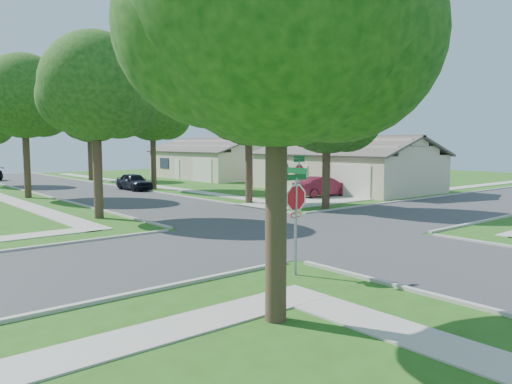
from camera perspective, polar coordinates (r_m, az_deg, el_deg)
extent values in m
plane|color=#285016|center=(20.56, 4.77, -4.62)|extent=(100.00, 100.00, 0.00)
cube|color=#333335|center=(20.56, 4.77, -4.61)|extent=(7.00, 100.00, 0.02)
cube|color=#9E9B91|center=(45.38, -13.01, 0.88)|extent=(1.20, 40.00, 0.04)
cube|color=#9E9B91|center=(31.06, 6.00, -1.12)|extent=(8.80, 3.60, 0.05)
cube|color=gray|center=(13.79, 4.54, -3.99)|extent=(0.06, 0.06, 2.70)
cylinder|color=white|center=(13.67, 4.57, -0.68)|extent=(1.05, 0.02, 1.05)
cylinder|color=red|center=(13.67, 4.57, -0.68)|extent=(0.90, 0.03, 0.90)
cube|color=red|center=(13.73, 4.56, -2.63)|extent=(0.34, 0.03, 0.12)
cube|color=white|center=(13.73, 4.56, -2.63)|extent=(0.30, 0.03, 0.08)
cube|color=#0C5426|center=(13.62, 4.59, 1.70)|extent=(0.80, 0.02, 0.16)
cube|color=#0C5426|center=(13.61, 4.60, 2.46)|extent=(0.02, 0.80, 0.16)
cube|color=gray|center=(26.98, 4.93, 0.70)|extent=(0.06, 0.06, 2.70)
cylinder|color=white|center=(26.93, 4.94, 2.40)|extent=(1.05, 0.02, 1.05)
cylinder|color=red|center=(26.93, 4.94, 2.40)|extent=(0.90, 0.03, 0.90)
cube|color=red|center=(26.96, 4.93, 1.40)|extent=(0.34, 0.03, 0.12)
cube|color=white|center=(26.96, 4.93, 1.40)|extent=(0.30, 0.03, 0.08)
cube|color=#0C5426|center=(26.90, 4.95, 3.61)|extent=(0.80, 0.02, 0.16)
cube|color=#0C5426|center=(26.90, 4.95, 4.00)|extent=(0.02, 0.80, 0.16)
cylinder|color=#38281C|center=(30.14, -0.82, 2.43)|extent=(0.44, 0.44, 3.95)
sphere|color=#0F3B0E|center=(30.18, -0.83, 9.85)|extent=(4.80, 4.80, 4.80)
sphere|color=#0F3B0E|center=(30.31, 1.00, 8.70)|extent=(3.46, 3.46, 3.46)
sphere|color=#0F3B0E|center=(30.18, -2.63, 8.93)|extent=(3.26, 3.26, 3.26)
cylinder|color=#38281C|center=(40.18, -11.64, 3.35)|extent=(0.44, 0.44, 4.30)
sphere|color=#0F3B0E|center=(40.25, -11.77, 9.57)|extent=(5.40, 5.40, 5.40)
sphere|color=#0F3B0E|center=(40.19, -10.18, 8.65)|extent=(3.89, 3.89, 3.89)
sphere|color=#0F3B0E|center=(40.45, -13.23, 8.76)|extent=(3.67, 3.67, 3.67)
cylinder|color=#38281C|center=(52.01, -18.42, 3.61)|extent=(0.44, 0.44, 4.20)
sphere|color=#0F3B0E|center=(52.05, -18.56, 8.15)|extent=(5.00, 5.00, 5.00)
sphere|color=#0F3B0E|center=(51.88, -17.43, 7.51)|extent=(3.60, 3.60, 3.60)
sphere|color=#0F3B0E|center=(52.34, -19.57, 7.56)|extent=(3.40, 3.40, 3.40)
cylinder|color=#38281C|center=(25.32, -17.62, 1.90)|extent=(0.44, 0.44, 4.25)
sphere|color=#0F3B0E|center=(25.43, -17.91, 11.49)|extent=(5.20, 5.20, 5.20)
sphere|color=#0F3B0E|center=(25.25, -15.47, 10.12)|extent=(3.74, 3.74, 3.74)
sphere|color=#0F3B0E|center=(25.70, -20.06, 10.19)|extent=(3.54, 3.54, 3.54)
cylinder|color=#38281C|center=(36.71, -24.71, 2.87)|extent=(0.44, 0.44, 4.44)
sphere|color=#0F3B0E|center=(36.81, -25.01, 9.94)|extent=(5.60, 5.60, 5.60)
sphere|color=#0F3B0E|center=(36.49, -23.23, 8.95)|extent=(4.03, 4.03, 4.03)
sphere|color=#0F3B0E|center=(37.24, -26.51, 8.96)|extent=(3.81, 3.81, 3.81)
cylinder|color=#38281C|center=(10.13, 2.29, -3.62)|extent=(0.44, 0.44, 4.04)
sphere|color=#0F3B0E|center=(10.55, 9.12, 17.34)|extent=(4.32, 4.32, 4.32)
sphere|color=#0F3B0E|center=(10.29, -4.51, 18.55)|extent=(4.08, 4.08, 4.08)
cylinder|color=#38281C|center=(27.76, 8.01, 1.68)|extent=(0.44, 0.44, 3.54)
sphere|color=#0F3B0E|center=(27.78, 8.13, 10.12)|extent=(5.60, 5.60, 5.60)
sphere|color=#0F3B0E|center=(28.11, 10.32, 8.60)|extent=(4.03, 4.03, 4.03)
sphere|color=#0F3B0E|center=(27.62, 5.84, 9.01)|extent=(3.81, 3.81, 3.81)
cube|color=beige|center=(39.54, 10.19, 2.26)|extent=(8.00, 13.00, 2.80)
cube|color=#4C4641|center=(41.03, 12.04, 5.21)|extent=(4.42, 13.60, 1.56)
cube|color=#4C4641|center=(37.97, 8.28, 5.25)|extent=(4.42, 13.60, 1.56)
cube|color=silver|center=(33.98, 10.82, 1.21)|extent=(0.06, 3.20, 2.20)
cube|color=silver|center=(37.04, 5.38, 1.48)|extent=(0.06, 0.90, 2.00)
cube|color=#1E2633|center=(38.88, 2.67, 2.51)|extent=(0.06, 1.80, 1.10)
cube|color=beige|center=(52.94, -4.90, 3.15)|extent=(8.00, 13.00, 2.80)
cube|color=#4C4641|center=(54.06, -3.17, 5.39)|extent=(4.42, 13.60, 1.56)
cube|color=#4C4641|center=(51.78, -6.74, 5.35)|extent=(4.42, 13.60, 1.56)
cube|color=silver|center=(47.47, -6.20, 2.50)|extent=(0.06, 3.20, 2.20)
cube|color=silver|center=(51.33, -9.01, 2.58)|extent=(0.06, 0.90, 2.00)
cube|color=#1E2633|center=(53.55, -10.44, 3.27)|extent=(0.06, 1.80, 1.10)
imported|color=#561122|center=(34.30, 7.67, 0.61)|extent=(4.38, 2.16, 1.38)
imported|color=black|center=(39.92, -13.76, 1.16)|extent=(1.59, 3.91, 1.33)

